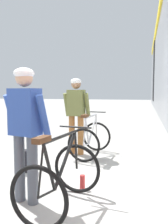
# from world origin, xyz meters

# --- Properties ---
(ground_plane) EXTENTS (80.00, 80.00, 0.00)m
(ground_plane) POSITION_xyz_m (0.00, 0.00, 0.00)
(ground_plane) COLOR #A09E99
(cyclist_near_in_blue) EXTENTS (0.65, 0.39, 1.76)m
(cyclist_near_in_blue) POSITION_xyz_m (-0.10, -0.36, 1.05)
(cyclist_near_in_blue) COLOR #4C515B
(cyclist_near_in_blue) RESTS_ON ground
(cyclist_far_in_olive) EXTENTS (0.63, 0.34, 1.76)m
(cyclist_far_in_olive) POSITION_xyz_m (-0.15, 2.14, 1.05)
(cyclist_far_in_olive) COLOR #935B2D
(cyclist_far_in_olive) RESTS_ON ground
(bicycle_near_black) EXTENTS (0.84, 1.15, 0.99)m
(bicycle_near_black) POSITION_xyz_m (0.40, -0.43, 0.40)
(bicycle_near_black) COLOR black
(bicycle_near_black) RESTS_ON ground
(bicycle_far_silver) EXTENTS (0.78, 1.11, 0.99)m
(bicycle_far_silver) POSITION_xyz_m (0.21, 2.05, 0.40)
(bicycle_far_silver) COLOR black
(bicycle_far_silver) RESTS_ON ground
(backpack_on_platform) EXTENTS (0.32, 0.26, 0.40)m
(backpack_on_platform) POSITION_xyz_m (-0.71, 0.71, 0.20)
(backpack_on_platform) COLOR black
(backpack_on_platform) RESTS_ON ground
(water_bottle_near_the_bikes) EXTENTS (0.08, 0.08, 0.21)m
(water_bottle_near_the_bikes) POSITION_xyz_m (0.51, 0.22, 0.11)
(water_bottle_near_the_bikes) COLOR red
(water_bottle_near_the_bikes) RESTS_ON ground
(water_bottle_by_the_backpack) EXTENTS (0.06, 0.06, 0.19)m
(water_bottle_by_the_backpack) POSITION_xyz_m (-0.74, 0.70, 0.09)
(water_bottle_by_the_backpack) COLOR red
(water_bottle_by_the_backpack) RESTS_ON ground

